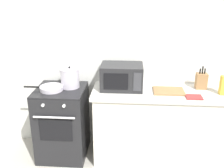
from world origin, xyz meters
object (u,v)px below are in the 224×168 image
Objects in this scene: cutting_board at (169,91)px; pasta_box at (224,85)px; knife_block at (201,81)px; frying_pan at (51,88)px; oven_mitt at (194,97)px; stock_pot at (70,78)px; microwave at (122,77)px; stove at (63,122)px.

cutting_board is 0.62m from pasta_box.
knife_block reaches higher than pasta_box.
pasta_box is at bearing 0.56° from frying_pan.
oven_mitt is at bearing -3.79° from frying_pan.
cutting_board is 0.31m from oven_mitt.
stock_pot is 0.26m from frying_pan.
microwave is at bearing 0.71° from stock_pot.
frying_pan is 1.82m from knife_block.
microwave is 1.18m from pasta_box.
frying_pan is at bearing -150.24° from stock_pot.
microwave is 1.78× the size of knife_block.
knife_block reaches higher than stove.
oven_mitt is at bearing -5.78° from stove.
knife_block reaches higher than stock_pot.
pasta_box is (1.92, -0.03, 0.57)m from stove.
frying_pan is (-0.10, -0.05, 0.48)m from stove.
oven_mitt is (1.45, -0.23, -0.11)m from stock_pot.
pasta_box is (1.81, -0.10, -0.01)m from stock_pot.
frying_pan is at bearing -171.39° from microwave.
pasta_box is at bearing -2.80° from cutting_board.
frying_pan is at bearing 176.21° from oven_mitt.
knife_block reaches higher than frying_pan.
knife_block is 0.27m from pasta_box.
microwave is 2.78× the size of oven_mitt.
frying_pan reaches higher than cutting_board.
stove is 3.28× the size of knife_block.
knife_block is (1.81, 0.19, 0.07)m from frying_pan.
frying_pan is 2.65× the size of oven_mitt.
cutting_board reaches higher than oven_mitt.
microwave is at bearing -176.32° from knife_block.
stove is 4.18× the size of pasta_box.
stove is 0.60m from stock_pot.
stove is 1.81m from knife_block.
microwave is at bearing 163.82° from oven_mitt.
cutting_board is (0.56, -0.08, -0.14)m from microwave.
oven_mitt is at bearing -159.81° from pasta_box.
stove is at bearing -179.95° from cutting_board.
stock_pot is 0.63m from microwave.
stove is 1.64m from oven_mitt.
pasta_box is at bearing 20.19° from oven_mitt.
knife_block is 1.27× the size of pasta_box.
cutting_board is at bearing -160.88° from knife_block.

